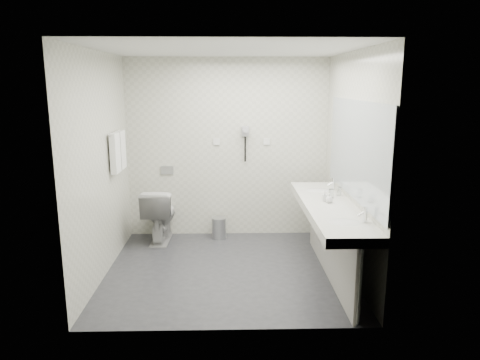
{
  "coord_description": "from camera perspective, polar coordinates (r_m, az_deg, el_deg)",
  "views": [
    {
      "loc": [
        0.03,
        -4.88,
        2.15
      ],
      "look_at": [
        0.15,
        0.15,
        1.05
      ],
      "focal_mm": 33.2,
      "sensor_mm": 36.0,
      "label": 1
    }
  ],
  "objects": [
    {
      "name": "vanity_counter",
      "position": [
        4.99,
        11.39,
        -3.61
      ],
      "size": [
        0.55,
        2.2,
        0.1
      ],
      "primitive_type": "cube",
      "color": "silver",
      "rests_on": "floor"
    },
    {
      "name": "soap_bottle_b",
      "position": [
        5.02,
        11.4,
        -2.31
      ],
      "size": [
        0.1,
        0.1,
        0.1
      ],
      "primitive_type": "imported",
      "rotation": [
        0.0,
        0.0,
        -0.27
      ],
      "color": "silver",
      "rests_on": "vanity_counter"
    },
    {
      "name": "bin_lid",
      "position": [
        6.26,
        -2.72,
        -4.92
      ],
      "size": [
        0.2,
        0.2,
        0.02
      ],
      "primitive_type": "cylinder",
      "color": "#B2B5BA",
      "rests_on": "pedal_bin"
    },
    {
      "name": "floor",
      "position": [
        5.33,
        -1.6,
        -11.46
      ],
      "size": [
        2.8,
        2.8,
        0.0
      ],
      "primitive_type": "plane",
      "color": "#29292F",
      "rests_on": "ground"
    },
    {
      "name": "pedal_bin",
      "position": [
        6.31,
        -2.7,
        -6.23
      ],
      "size": [
        0.27,
        0.27,
        0.29
      ],
      "primitive_type": "cylinder",
      "rotation": [
        0.0,
        0.0,
        0.42
      ],
      "color": "#B2B5BA",
      "rests_on": "floor"
    },
    {
      "name": "basin_far",
      "position": [
        5.6,
        9.96,
        -1.44
      ],
      "size": [
        0.4,
        0.31,
        0.05
      ],
      "primitive_type": "ellipsoid",
      "color": "silver",
      "rests_on": "vanity_counter"
    },
    {
      "name": "basin_near",
      "position": [
        4.38,
        13.26,
        -5.49
      ],
      "size": [
        0.4,
        0.31,
        0.05
      ],
      "primitive_type": "ellipsoid",
      "color": "silver",
      "rests_on": "vanity_counter"
    },
    {
      "name": "vanity_post_near",
      "position": [
        4.21,
        15.04,
        -13.06
      ],
      "size": [
        0.06,
        0.06,
        0.75
      ],
      "primitive_type": "cylinder",
      "color": "silver",
      "rests_on": "floor"
    },
    {
      "name": "soap_bottle_a",
      "position": [
        5.08,
        10.82,
        -2.05
      ],
      "size": [
        0.06,
        0.06,
        0.12
      ],
      "primitive_type": "imported",
      "rotation": [
        0.0,
        0.0,
        0.09
      ],
      "color": "silver",
      "rests_on": "vanity_counter"
    },
    {
      "name": "toilet",
      "position": [
        6.24,
        -10.28,
        -4.38
      ],
      "size": [
        0.44,
        0.75,
        0.75
      ],
      "primitive_type": "imported",
      "rotation": [
        0.0,
        0.0,
        3.11
      ],
      "color": "silver",
      "rests_on": "floor"
    },
    {
      "name": "flush_plate",
      "position": [
        6.34,
        -9.33,
        1.26
      ],
      "size": [
        0.18,
        0.02,
        0.12
      ],
      "primitive_type": "cube",
      "color": "#B2B5BA",
      "rests_on": "wall_back"
    },
    {
      "name": "faucet_near",
      "position": [
        4.4,
        15.78,
        -4.3
      ],
      "size": [
        0.04,
        0.04,
        0.15
      ],
      "primitive_type": "cylinder",
      "color": "silver",
      "rests_on": "vanity_counter"
    },
    {
      "name": "mirror",
      "position": [
        4.92,
        14.67,
        3.76
      ],
      "size": [
        0.02,
        2.2,
        1.05
      ],
      "primitive_type": "cube",
      "color": "#B2BCC6",
      "rests_on": "wall_right"
    },
    {
      "name": "glass_left",
      "position": [
        5.24,
        11.64,
        -1.7
      ],
      "size": [
        0.07,
        0.07,
        0.1
      ],
      "primitive_type": "cylinder",
      "rotation": [
        0.0,
        0.0,
        -0.37
      ],
      "color": "silver",
      "rests_on": "vanity_counter"
    },
    {
      "name": "dryer_cord",
      "position": [
        6.2,
        0.68,
        4.0
      ],
      "size": [
        0.02,
        0.02,
        0.35
      ],
      "primitive_type": "cylinder",
      "color": "black",
      "rests_on": "dryer_cradle"
    },
    {
      "name": "towel_near",
      "position": [
        5.52,
        -15.75,
        3.34
      ],
      "size": [
        0.07,
        0.24,
        0.48
      ],
      "primitive_type": "cube",
      "color": "white",
      "rests_on": "towel_rail"
    },
    {
      "name": "wall_right",
      "position": [
        5.15,
        14.1,
        1.89
      ],
      "size": [
        0.0,
        2.6,
        2.6
      ],
      "primitive_type": "plane",
      "rotation": [
        1.57,
        0.0,
        -1.57
      ],
      "color": "beige",
      "rests_on": "floor"
    },
    {
      "name": "wall_left",
      "position": [
        5.16,
        -17.44,
        1.72
      ],
      "size": [
        0.0,
        2.6,
        2.6
      ],
      "primitive_type": "plane",
      "rotation": [
        1.57,
        0.0,
        1.57
      ],
      "color": "beige",
      "rests_on": "floor"
    },
    {
      "name": "dryer_barrel",
      "position": [
        6.11,
        0.7,
        6.52
      ],
      "size": [
        0.08,
        0.14,
        0.08
      ],
      "primitive_type": "cylinder",
      "rotation": [
        1.57,
        0.0,
        0.0
      ],
      "color": "#9B9A9F",
      "rests_on": "dryer_cradle"
    },
    {
      "name": "towel_rail",
      "position": [
        5.63,
        -15.63,
        5.77
      ],
      "size": [
        0.02,
        0.62,
        0.02
      ],
      "primitive_type": "cylinder",
      "rotation": [
        1.57,
        0.0,
        0.0
      ],
      "color": "silver",
      "rests_on": "wall_left"
    },
    {
      "name": "wall_front",
      "position": [
        3.69,
        -1.78,
        -1.79
      ],
      "size": [
        2.8,
        0.0,
        2.8
      ],
      "primitive_type": "plane",
      "rotation": [
        -1.57,
        0.0,
        0.0
      ],
      "color": "beige",
      "rests_on": "floor"
    },
    {
      "name": "switch_plate_a",
      "position": [
        6.22,
        -3.03,
        4.93
      ],
      "size": [
        0.09,
        0.02,
        0.09
      ],
      "primitive_type": "cube",
      "color": "silver",
      "rests_on": "wall_back"
    },
    {
      "name": "faucet_far",
      "position": [
        5.62,
        11.94,
        -0.53
      ],
      "size": [
        0.04,
        0.04,
        0.15
      ],
      "primitive_type": "cylinder",
      "color": "silver",
      "rests_on": "vanity_counter"
    },
    {
      "name": "vanity_post_far",
      "position": [
        6.1,
        9.6,
        -4.77
      ],
      "size": [
        0.06,
        0.06,
        0.75
      ],
      "primitive_type": "cylinder",
      "color": "silver",
      "rests_on": "floor"
    },
    {
      "name": "glass_right",
      "position": [
        5.37,
        12.61,
        -1.43
      ],
      "size": [
        0.06,
        0.06,
        0.1
      ],
      "primitive_type": "cylinder",
      "rotation": [
        0.0,
        0.0,
        0.1
      ],
      "color": "silver",
      "rests_on": "vanity_counter"
    },
    {
      "name": "ceiling",
      "position": [
        4.89,
        -1.79,
        16.44
      ],
      "size": [
        2.8,
        2.8,
        0.0
      ],
      "primitive_type": "plane",
      "rotation": [
        3.14,
        0.0,
        0.0
      ],
      "color": "silver",
      "rests_on": "wall_back"
    },
    {
      "name": "vanity_panel",
      "position": [
        5.13,
        11.46,
        -8.17
      ],
      "size": [
        0.03,
        2.15,
        0.75
      ],
      "primitive_type": "cube",
      "color": "#999791",
      "rests_on": "floor"
    },
    {
      "name": "towel_far",
      "position": [
        5.79,
        -15.07,
        3.77
      ],
      "size": [
        0.07,
        0.24,
        0.48
      ],
      "primitive_type": "cube",
      "color": "white",
      "rests_on": "towel_rail"
    },
    {
      "name": "switch_plate_b",
      "position": [
        6.24,
        3.43,
        4.95
      ],
      "size": [
        0.09,
        0.02,
        0.09
      ],
      "primitive_type": "cube",
      "color": "silver",
      "rests_on": "wall_back"
    },
    {
      "name": "dryer_cradle",
      "position": [
        6.19,
        0.68,
        6.31
      ],
      "size": [
        0.1,
        0.04,
        0.14
      ],
      "primitive_type": "cube",
      "color": "#9B9A9F",
      "rests_on": "wall_back"
    },
    {
      "name": "wall_back",
      "position": [
        6.24,
        -1.64,
        4.05
      ],
      "size": [
        2.8,
        0.0,
        2.8
      ],
      "primitive_type": "plane",
      "rotation": [
        1.57,
        0.0,
        0.0
      ],
      "color": "beige",
      "rests_on": "floor"
    }
  ]
}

